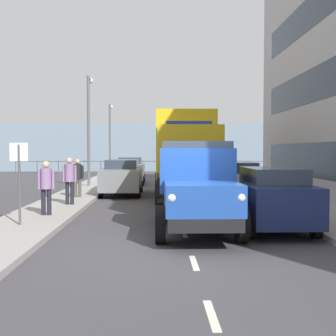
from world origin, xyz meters
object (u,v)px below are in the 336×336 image
truck_vintage_blue (196,189)px  lamp_post_far (110,132)px  car_navy_kerbside_near (271,198)px  street_sign (19,169)px  lamp_post_promenade (89,120)px  pedestrian_couple_a (46,183)px  lorry_cargo_yellow (184,153)px  pedestrian_in_dark_coat (78,175)px  car_grey_oppositeside_0 (122,176)px  pedestrian_by_lamp (70,177)px  car_silver_kerbside_1 (234,182)px  car_white_oppositeside_1 (130,170)px

truck_vintage_blue → lamp_post_far: bearing=-78.5°
car_navy_kerbside_near → street_sign: size_ratio=1.72×
car_navy_kerbside_near → street_sign: 6.95m
car_navy_kerbside_near → lamp_post_promenade: size_ratio=0.62×
pedestrian_couple_a → street_sign: size_ratio=0.76×
lorry_cargo_yellow → pedestrian_in_dark_coat: 4.79m
car_grey_oppositeside_0 → pedestrian_by_lamp: size_ratio=2.58×
car_silver_kerbside_1 → pedestrian_by_lamp: bearing=9.2°
car_navy_kerbside_near → car_white_oppositeside_1: 16.82m
truck_vintage_blue → pedestrian_by_lamp: 6.51m
truck_vintage_blue → pedestrian_in_dark_coat: (4.48, -7.35, -0.06)m
truck_vintage_blue → pedestrian_in_dark_coat: size_ratio=3.41×
car_navy_kerbside_near → pedestrian_in_dark_coat: bearing=-46.9°
lamp_post_promenade → pedestrian_in_dark_coat: bearing=94.2°
truck_vintage_blue → pedestrian_by_lamp: truck_vintage_blue is taller
car_navy_kerbside_near → pedestrian_by_lamp: pedestrian_by_lamp is taller
car_silver_kerbside_1 → street_sign: (6.90, 5.43, 0.79)m
truck_vintage_blue → lamp_post_promenade: size_ratio=0.90×
pedestrian_couple_a → pedestrian_in_dark_coat: pedestrian_couple_a is taller
car_navy_kerbside_near → lamp_post_far: (6.90, -23.26, 2.73)m
street_sign → pedestrian_by_lamp: bearing=-96.3°
car_white_oppositeside_1 → pedestrian_couple_a: size_ratio=2.63×
pedestrian_in_dark_coat → lamp_post_promenade: (0.45, -6.17, 2.78)m
lorry_cargo_yellow → street_sign: bearing=56.0°
pedestrian_by_lamp → pedestrian_in_dark_coat: (0.15, -2.49, -0.07)m
pedestrian_by_lamp → street_sign: bearing=83.7°
lamp_post_promenade → car_navy_kerbside_near: bearing=118.1°
car_grey_oppositeside_0 → street_sign: bearing=77.5°
pedestrian_in_dark_coat → lamp_post_far: size_ratio=0.29×
pedestrian_couple_a → lamp_post_far: bearing=-89.3°
pedestrian_by_lamp → lamp_post_promenade: (0.61, -8.65, 2.71)m
car_grey_oppositeside_0 → lamp_post_promenade: size_ratio=0.73×
pedestrian_by_lamp → pedestrian_in_dark_coat: size_ratio=1.07×
car_silver_kerbside_1 → car_white_oppositeside_1: size_ratio=0.94×
truck_vintage_blue → pedestrian_couple_a: size_ratio=3.31×
pedestrian_couple_a → car_silver_kerbside_1: bearing=-151.0°
truck_vintage_blue → lorry_cargo_yellow: lorry_cargo_yellow is taller
pedestrian_in_dark_coat → car_grey_oppositeside_0: bearing=-125.5°
lorry_cargo_yellow → pedestrian_couple_a: (4.71, 5.64, -0.92)m
car_silver_kerbside_1 → pedestrian_by_lamp: pedestrian_by_lamp is taller
pedestrian_couple_a → lamp_post_far: (0.27, -21.35, 2.47)m
truck_vintage_blue → pedestrian_by_lamp: (4.33, -4.86, 0.02)m
car_navy_kerbside_near → lorry_cargo_yellow: bearing=-75.8°
car_navy_kerbside_near → lamp_post_promenade: bearing=-61.9°
car_white_oppositeside_1 → car_silver_kerbside_1: bearing=114.7°
lorry_cargo_yellow → pedestrian_by_lamp: lorry_cargo_yellow is taller
lorry_cargo_yellow → lamp_post_far: 16.56m
car_navy_kerbside_near → pedestrian_in_dark_coat: (6.58, -7.02, 0.23)m
lamp_post_far → street_sign: 23.19m
pedestrian_couple_a → car_white_oppositeside_1: bearing=-97.2°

